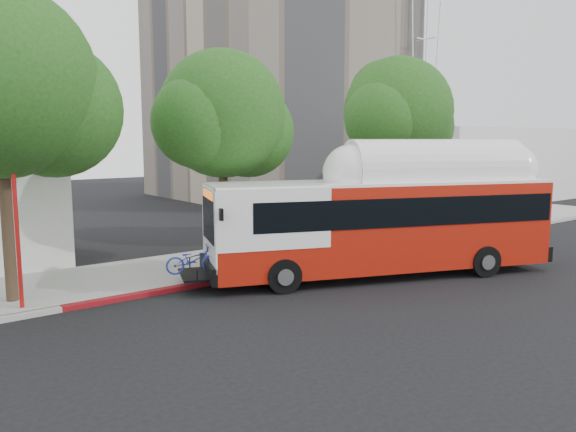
% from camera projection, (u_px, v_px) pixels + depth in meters
% --- Properties ---
extents(ground, '(120.00, 120.00, 0.00)m').
position_uv_depth(ground, '(344.00, 295.00, 18.66)').
color(ground, black).
rests_on(ground, ground).
extents(sidewalk, '(60.00, 5.00, 0.15)m').
position_uv_depth(sidewalk, '(239.00, 260.00, 23.75)').
color(sidewalk, gray).
rests_on(sidewalk, ground).
extents(curb_strip, '(60.00, 0.30, 0.15)m').
position_uv_depth(curb_strip, '(275.00, 271.00, 21.71)').
color(curb_strip, gray).
rests_on(curb_strip, ground).
extents(red_curb_segment, '(10.00, 0.32, 0.16)m').
position_uv_depth(red_curb_segment, '(207.00, 283.00, 19.89)').
color(red_curb_segment, maroon).
rests_on(red_curb_segment, ground).
extents(street_tree_left, '(6.67, 5.80, 9.74)m').
position_uv_depth(street_tree_left, '(15.00, 90.00, 16.96)').
color(street_tree_left, '#2D2116').
rests_on(street_tree_left, ground).
extents(street_tree_mid, '(5.75, 5.00, 8.62)m').
position_uv_depth(street_tree_mid, '(230.00, 120.00, 22.25)').
color(street_tree_mid, '#2D2116').
rests_on(street_tree_mid, ground).
extents(street_tree_right, '(6.21, 5.40, 9.18)m').
position_uv_depth(street_tree_right, '(403.00, 117.00, 28.12)').
color(street_tree_right, '#2D2116').
rests_on(street_tree_right, ground).
extents(horizon_block, '(20.00, 12.00, 6.00)m').
position_uv_depth(horizon_block, '(469.00, 164.00, 48.96)').
color(horizon_block, silver).
rests_on(horizon_block, ground).
extents(transit_bus, '(13.88, 7.23, 4.12)m').
position_uv_depth(transit_bus, '(384.00, 225.00, 21.06)').
color(transit_bus, '#A3180B').
rests_on(transit_bus, ground).
extents(signal_pole, '(0.13, 0.43, 4.50)m').
position_uv_depth(signal_pole, '(17.00, 236.00, 16.47)').
color(signal_pole, '#AE1412').
rests_on(signal_pole, ground).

